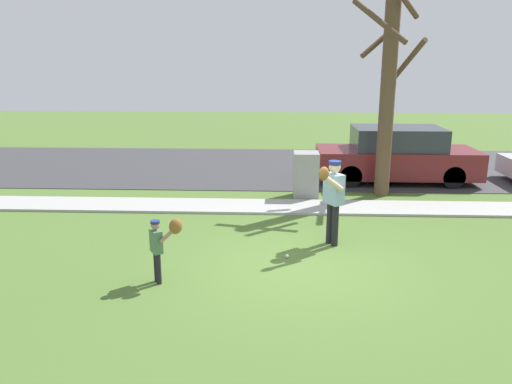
{
  "coord_description": "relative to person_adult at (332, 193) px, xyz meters",
  "views": [
    {
      "loc": [
        -0.44,
        -8.38,
        3.56
      ],
      "look_at": [
        -0.87,
        1.33,
        1.0
      ],
      "focal_mm": 35.12,
      "sensor_mm": 36.0,
      "label": 1
    }
  ],
  "objects": [
    {
      "name": "utility_cabinet",
      "position": [
        -0.31,
        3.62,
        -0.45
      ],
      "size": [
        0.66,
        0.67,
        1.21
      ],
      "primitive_type": "cube",
      "color": "gray",
      "rests_on": "ground"
    },
    {
      "name": "parked_suv_maroon",
      "position": [
        2.49,
        5.54,
        -0.27
      ],
      "size": [
        4.7,
        1.9,
        1.63
      ],
      "color": "maroon",
      "rests_on": "road_surface"
    },
    {
      "name": "street_tree_near",
      "position": [
        1.76,
        3.9,
        1.87
      ],
      "size": [
        1.85,
        1.89,
        5.53
      ],
      "color": "brown",
      "rests_on": "ground"
    },
    {
      "name": "person_child",
      "position": [
        -2.95,
        -1.88,
        -0.34
      ],
      "size": [
        0.59,
        0.33,
        1.11
      ],
      "rotation": [
        0.0,
        0.0,
        0.56
      ],
      "color": "black",
      "rests_on": "ground"
    },
    {
      "name": "person_adult",
      "position": [
        0.0,
        0.0,
        0.0
      ],
      "size": [
        0.58,
        0.83,
        1.7
      ],
      "rotation": [
        0.0,
        0.0,
        -2.58
      ],
      "color": "black",
      "rests_on": "ground"
    },
    {
      "name": "baseball",
      "position": [
        -0.88,
        -0.72,
        -1.02
      ],
      "size": [
        0.07,
        0.07,
        0.07
      ],
      "primitive_type": "sphere",
      "color": "white",
      "rests_on": "ground"
    },
    {
      "name": "sidewalk_strip",
      "position": [
        -0.63,
        2.54,
        -1.03
      ],
      "size": [
        36.0,
        1.2,
        0.06
      ],
      "primitive_type": "cube",
      "color": "#A3A39E",
      "rests_on": "ground"
    },
    {
      "name": "road_surface",
      "position": [
        -0.63,
        7.54,
        -1.05
      ],
      "size": [
        36.0,
        6.8,
        0.02
      ],
      "primitive_type": "cube",
      "color": "#38383A",
      "rests_on": "ground"
    },
    {
      "name": "ground_plane",
      "position": [
        -0.63,
        2.44,
        -1.06
      ],
      "size": [
        48.0,
        48.0,
        0.0
      ],
      "primitive_type": "plane",
      "color": "#4C6B2D"
    }
  ]
}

